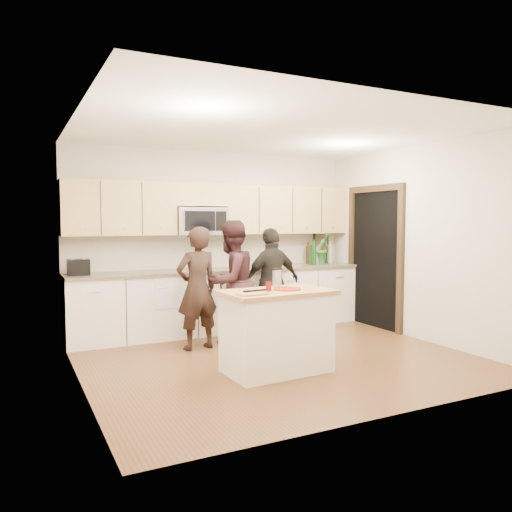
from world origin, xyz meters
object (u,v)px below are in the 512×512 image
woman_left (197,288)px  woman_right (272,282)px  woman_center (231,282)px  island (277,331)px  toaster (78,267)px

woman_left → woman_right: 1.26m
woman_left → woman_center: woman_center is taller
island → toaster: toaster is taller
island → woman_left: size_ratio=0.78×
island → woman_left: (-0.44, 1.31, 0.33)m
toaster → woman_center: bearing=-20.6°
woman_left → woman_right: woman_left is taller
island → toaster: 2.85m
toaster → woman_right: bearing=-12.7°
toaster → woman_right: 2.65m
woman_right → toaster: bearing=-19.6°
island → woman_center: size_ratio=0.74×
woman_left → woman_right: (1.23, 0.26, -0.01)m
island → woman_left: bearing=105.5°
woman_center → woman_right: woman_center is taller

